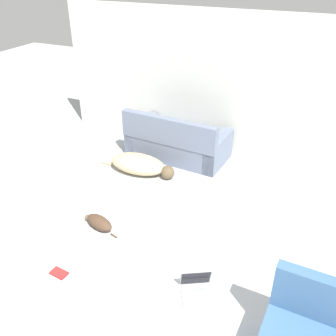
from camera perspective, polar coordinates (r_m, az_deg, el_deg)
ground_plane at (r=3.96m, az=-8.09°, el=-23.92°), size 20.00×20.00×0.00m
wall_back at (r=6.52m, az=11.24°, el=11.95°), size 6.80×0.06×2.43m
couch at (r=6.61m, az=1.37°, el=3.85°), size 1.79×1.00×0.84m
dog at (r=6.18m, az=-4.34°, el=0.55°), size 1.37×0.52×0.30m
cat at (r=5.08m, az=-10.49°, el=-8.15°), size 0.61×0.31×0.17m
laptop_open at (r=4.21m, az=4.36°, el=-17.49°), size 0.47×0.47×0.26m
book_red at (r=4.60m, az=-16.27°, el=-15.13°), size 0.21×0.14×0.02m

